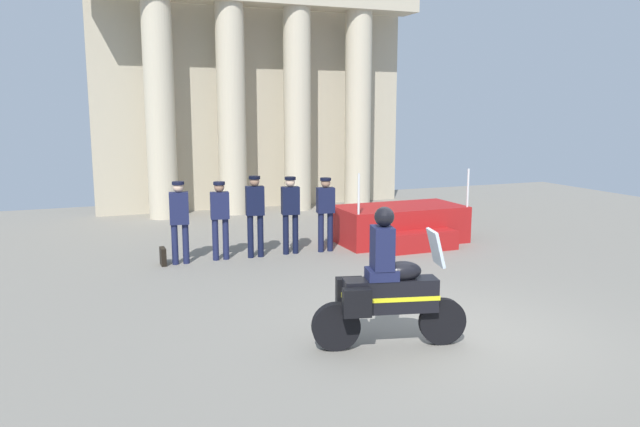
# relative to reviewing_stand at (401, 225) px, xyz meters

# --- Properties ---
(ground_plane) EXTENTS (28.00, 28.00, 0.00)m
(ground_plane) POSITION_rel_reviewing_stand_xyz_m (-2.30, -5.50, -0.41)
(ground_plane) COLOR gray
(colonnade_backdrop) EXTENTS (9.90, 1.69, 6.81)m
(colonnade_backdrop) POSITION_rel_reviewing_stand_xyz_m (-1.67, 5.98, 3.21)
(colonnade_backdrop) COLOR #B6AB91
(colonnade_backdrop) RESTS_ON ground_plane
(reviewing_stand) EXTENTS (2.98, 2.04, 1.76)m
(reviewing_stand) POSITION_rel_reviewing_stand_xyz_m (0.00, 0.00, 0.00)
(reviewing_stand) COLOR #A51919
(reviewing_stand) RESTS_ON ground_plane
(officer_in_row_0) EXTENTS (0.41, 0.27, 1.69)m
(officer_in_row_0) POSITION_rel_reviewing_stand_xyz_m (-5.20, -0.15, 0.59)
(officer_in_row_0) COLOR #191E42
(officer_in_row_0) RESTS_ON ground_plane
(officer_in_row_1) EXTENTS (0.41, 0.27, 1.65)m
(officer_in_row_1) POSITION_rel_reviewing_stand_xyz_m (-4.36, -0.11, 0.56)
(officer_in_row_1) COLOR #191E42
(officer_in_row_1) RESTS_ON ground_plane
(officer_in_row_2) EXTENTS (0.41, 0.27, 1.74)m
(officer_in_row_2) POSITION_rel_reviewing_stand_xyz_m (-3.62, -0.16, 0.62)
(officer_in_row_2) COLOR black
(officer_in_row_2) RESTS_ON ground_plane
(officer_in_row_3) EXTENTS (0.41, 0.27, 1.69)m
(officer_in_row_3) POSITION_rel_reviewing_stand_xyz_m (-2.82, -0.14, 0.59)
(officer_in_row_3) COLOR black
(officer_in_row_3) RESTS_ON ground_plane
(officer_in_row_4) EXTENTS (0.41, 0.27, 1.65)m
(officer_in_row_4) POSITION_rel_reviewing_stand_xyz_m (-2.03, -0.21, 0.56)
(officer_in_row_4) COLOR #141938
(officer_in_row_4) RESTS_ON ground_plane
(motorcycle_with_rider) EXTENTS (2.06, 0.86, 1.90)m
(motorcycle_with_rider) POSITION_rel_reviewing_stand_xyz_m (-3.42, -5.68, 0.38)
(motorcycle_with_rider) COLOR black
(motorcycle_with_rider) RESTS_ON ground_plane
(briefcase_on_ground) EXTENTS (0.10, 0.32, 0.36)m
(briefcase_on_ground) POSITION_rel_reviewing_stand_xyz_m (-5.56, -0.13, -0.23)
(briefcase_on_ground) COLOR black
(briefcase_on_ground) RESTS_ON ground_plane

